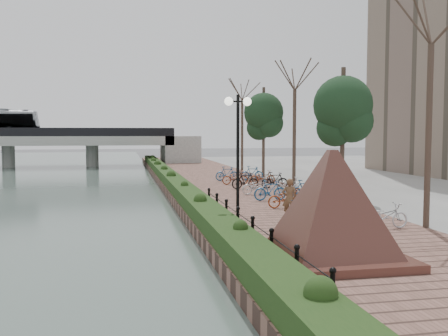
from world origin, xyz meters
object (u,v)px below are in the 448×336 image
object	(u,v)px
lamppost	(238,130)
motorcycle	(300,213)
granite_monument	(332,204)
pedestrian	(289,199)

from	to	relation	value
lamppost	motorcycle	bearing A→B (deg)	-27.72
granite_monument	lamppost	bearing A→B (deg)	101.28
granite_monument	pedestrian	world-z (taller)	granite_monument
motorcycle	pedestrian	bearing A→B (deg)	93.19
lamppost	pedestrian	bearing A→B (deg)	9.69
motorcycle	pedestrian	distance (m)	1.49
granite_monument	lamppost	size ratio (longest dim) A/B	1.17
lamppost	motorcycle	distance (m)	3.79
granite_monument	lamppost	world-z (taller)	lamppost
pedestrian	lamppost	bearing A→B (deg)	25.20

